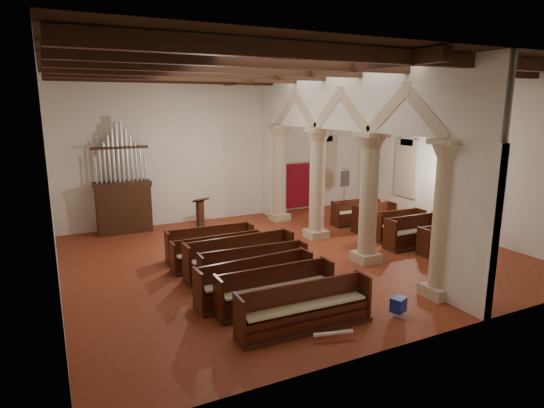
{
  "coord_description": "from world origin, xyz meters",
  "views": [
    {
      "loc": [
        -6.98,
        -12.48,
        4.85
      ],
      "look_at": [
        -0.54,
        0.5,
        1.71
      ],
      "focal_mm": 30.0,
      "sensor_mm": 36.0,
      "label": 1
    }
  ],
  "objects_px": {
    "pipe_organ": "(123,198)",
    "nave_pew_0": "(305,315)",
    "aisle_pew_0": "(440,244)",
    "lectern": "(200,216)",
    "processional_banner": "(344,196)"
  },
  "relations": [
    {
      "from": "processional_banner",
      "to": "aisle_pew_0",
      "type": "height_order",
      "value": "processional_banner"
    },
    {
      "from": "nave_pew_0",
      "to": "processional_banner",
      "type": "bearing_deg",
      "value": 52.14
    },
    {
      "from": "aisle_pew_0",
      "to": "lectern",
      "type": "bearing_deg",
      "value": 133.55
    },
    {
      "from": "pipe_organ",
      "to": "nave_pew_0",
      "type": "bearing_deg",
      "value": -77.09
    },
    {
      "from": "lectern",
      "to": "processional_banner",
      "type": "height_order",
      "value": "processional_banner"
    },
    {
      "from": "pipe_organ",
      "to": "processional_banner",
      "type": "distance_m",
      "value": 9.82
    },
    {
      "from": "lectern",
      "to": "nave_pew_0",
      "type": "height_order",
      "value": "lectern"
    },
    {
      "from": "pipe_organ",
      "to": "lectern",
      "type": "bearing_deg",
      "value": -19.98
    },
    {
      "from": "lectern",
      "to": "processional_banner",
      "type": "xyz_separation_m",
      "value": [
        7.0,
        0.12,
        0.2
      ]
    },
    {
      "from": "nave_pew_0",
      "to": "lectern",
      "type": "bearing_deg",
      "value": 88.51
    },
    {
      "from": "aisle_pew_0",
      "to": "nave_pew_0",
      "type": "bearing_deg",
      "value": -159.98
    },
    {
      "from": "nave_pew_0",
      "to": "aisle_pew_0",
      "type": "distance_m",
      "value": 7.21
    },
    {
      "from": "lectern",
      "to": "processional_banner",
      "type": "relative_size",
      "value": 0.64
    },
    {
      "from": "pipe_organ",
      "to": "aisle_pew_0",
      "type": "distance_m",
      "value": 11.75
    },
    {
      "from": "aisle_pew_0",
      "to": "pipe_organ",
      "type": "bearing_deg",
      "value": 139.79
    }
  ]
}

